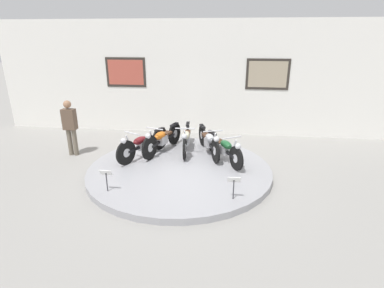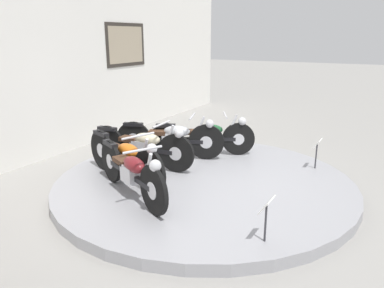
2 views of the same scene
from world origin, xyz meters
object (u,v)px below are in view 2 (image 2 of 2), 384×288
at_px(motorcycle_orange, 125,156).
at_px(motorcycle_cream, 142,145).
at_px(motorcycle_silver, 172,137).
at_px(motorcycle_maroon, 131,171).
at_px(info_placard_front_centre, 317,147).
at_px(info_placard_front_left, 266,210).
at_px(motorcycle_green, 205,136).

height_order(motorcycle_orange, motorcycle_cream, motorcycle_orange).
bearing_deg(motorcycle_cream, motorcycle_silver, -14.18).
distance_m(motorcycle_maroon, info_placard_front_centre, 3.14).
bearing_deg(info_placard_front_left, motorcycle_maroon, 83.14).
distance_m(motorcycle_maroon, motorcycle_cream, 1.26).
distance_m(motorcycle_maroon, motorcycle_silver, 1.82).
xyz_separation_m(motorcycle_orange, info_placard_front_centre, (2.00, -2.43, -0.03)).
bearing_deg(info_placard_front_left, motorcycle_green, 39.17).
bearing_deg(info_placard_front_left, info_placard_front_centre, 0.00).
height_order(motorcycle_cream, info_placard_front_left, motorcycle_cream).
height_order(motorcycle_maroon, motorcycle_orange, motorcycle_orange).
bearing_deg(motorcycle_orange, motorcycle_maroon, -133.87).
height_order(motorcycle_orange, motorcycle_green, motorcycle_orange).
bearing_deg(info_placard_front_left, motorcycle_orange, 74.59).
distance_m(motorcycle_orange, motorcycle_cream, 0.69).
xyz_separation_m(motorcycle_orange, info_placard_front_left, (-0.67, -2.43, -0.03)).
distance_m(motorcycle_green, info_placard_front_centre, 2.00).
relative_size(motorcycle_orange, info_placard_front_left, 3.76).
xyz_separation_m(motorcycle_maroon, motorcycle_cream, (1.10, 0.62, -0.00)).
bearing_deg(info_placard_front_centre, motorcycle_green, 96.79).
distance_m(motorcycle_maroon, motorcycle_green, 2.19).
height_order(motorcycle_cream, info_placard_front_centre, motorcycle_cream).
xyz_separation_m(motorcycle_maroon, motorcycle_silver, (1.76, 0.45, -0.00)).
bearing_deg(motorcycle_orange, motorcycle_silver, -0.05).
bearing_deg(info_placard_front_left, motorcycle_silver, 50.58).
relative_size(motorcycle_cream, motorcycle_silver, 1.05).
bearing_deg(motorcycle_green, motorcycle_cream, 150.61).
xyz_separation_m(motorcycle_maroon, motorcycle_orange, (0.43, 0.45, 0.01)).
bearing_deg(motorcycle_silver, info_placard_front_left, -129.42).
bearing_deg(motorcycle_green, info_placard_front_centre, -83.21).
bearing_deg(info_placard_front_left, motorcycle_cream, 62.77).
distance_m(motorcycle_silver, info_placard_front_left, 3.15).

